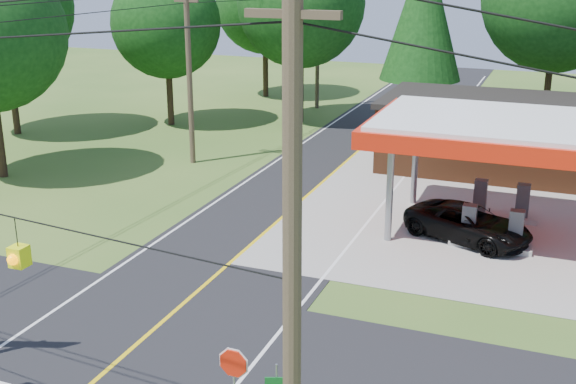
% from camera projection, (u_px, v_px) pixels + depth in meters
% --- Properties ---
extents(ground, '(120.00, 120.00, 0.00)m').
position_uv_depth(ground, '(143.00, 339.00, 21.84)').
color(ground, '#365C20').
rests_on(ground, ground).
extents(main_highway, '(8.00, 120.00, 0.02)m').
position_uv_depth(main_highway, '(143.00, 339.00, 21.84)').
color(main_highway, black).
rests_on(main_highway, ground).
extents(cross_road, '(70.00, 7.00, 0.02)m').
position_uv_depth(cross_road, '(143.00, 339.00, 21.84)').
color(cross_road, black).
rests_on(cross_road, ground).
extents(lane_center_yellow, '(0.15, 110.00, 0.00)m').
position_uv_depth(lane_center_yellow, '(143.00, 339.00, 21.83)').
color(lane_center_yellow, yellow).
rests_on(lane_center_yellow, main_highway).
extents(gas_canopy, '(10.60, 7.40, 4.88)m').
position_uv_depth(gas_canopy, '(504.00, 134.00, 28.93)').
color(gas_canopy, gray).
rests_on(gas_canopy, ground).
extents(convenience_store, '(16.40, 7.55, 3.80)m').
position_uv_depth(convenience_store, '(538.00, 137.00, 38.17)').
color(convenience_store, brown).
rests_on(convenience_store, ground).
extents(utility_pole_near_right, '(1.80, 0.30, 11.50)m').
position_uv_depth(utility_pole_near_right, '(292.00, 301.00, 11.21)').
color(utility_pole_near_right, '#473828').
rests_on(utility_pole_near_right, ground).
extents(utility_pole_far_left, '(1.80, 0.30, 10.00)m').
position_uv_depth(utility_pole_far_left, '(189.00, 70.00, 38.91)').
color(utility_pole_far_left, '#473828').
rests_on(utility_pole_far_left, ground).
extents(utility_pole_north, '(0.30, 0.30, 9.50)m').
position_uv_depth(utility_pole_north, '(318.00, 45.00, 53.60)').
color(utility_pole_north, '#473828').
rests_on(utility_pole_north, ground).
extents(treeline_backdrop, '(70.27, 51.59, 13.30)m').
position_uv_depth(treeline_backdrop, '(378.00, 23.00, 40.49)').
color(treeline_backdrop, '#332316').
rests_on(treeline_backdrop, ground).
extents(suv_car, '(6.69, 6.69, 1.43)m').
position_uv_depth(suv_car, '(468.00, 224.00, 29.22)').
color(suv_car, black).
rests_on(suv_car, ground).
extents(octagonal_stop_sign, '(0.81, 0.10, 2.30)m').
position_uv_depth(octagonal_stop_sign, '(234.00, 370.00, 17.09)').
color(octagonal_stop_sign, gray).
rests_on(octagonal_stop_sign, ground).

